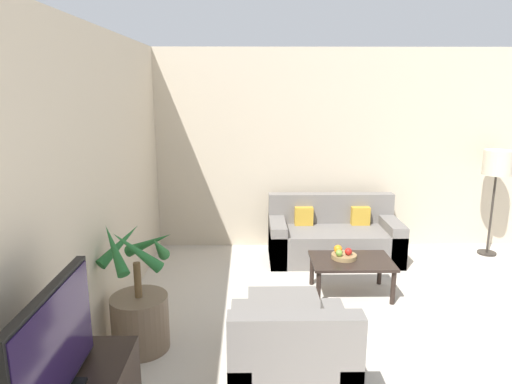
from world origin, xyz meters
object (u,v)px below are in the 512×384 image
at_px(sofa_loveseat, 333,238).
at_px(apple_red, 348,251).
at_px(armchair, 290,359).
at_px(potted_palm, 140,309).
at_px(coffee_table, 351,264).
at_px(orange_fruit, 338,249).
at_px(ottoman, 283,317).
at_px(floor_lamp, 497,167).
at_px(apple_green, 339,253).
at_px(fruit_bowl, 344,256).
at_px(television, 54,347).

xyz_separation_m(sofa_loveseat, apple_red, (-0.03, -1.03, 0.20)).
bearing_deg(armchair, potted_palm, 154.62).
distance_m(potted_palm, apple_red, 2.25).
relative_size(coffee_table, orange_fruit, 9.41).
bearing_deg(orange_fruit, coffee_table, -31.54).
bearing_deg(potted_palm, apple_red, 27.55).
bearing_deg(ottoman, floor_lamp, 35.05).
relative_size(sofa_loveseat, apple_green, 22.44).
bearing_deg(apple_green, fruit_bowl, 40.90).
xyz_separation_m(potted_palm, armchair, (1.23, -0.58, -0.10)).
distance_m(sofa_loveseat, armchair, 2.77).
bearing_deg(sofa_loveseat, television, -119.82).
xyz_separation_m(sofa_loveseat, floor_lamp, (2.11, 0.13, 0.91)).
bearing_deg(fruit_bowl, apple_red, -28.01).
bearing_deg(armchair, coffee_table, 63.65).
distance_m(television, sofa_loveseat, 4.19).
bearing_deg(television, apple_green, 52.78).
xyz_separation_m(potted_palm, coffee_table, (2.03, 1.02, -0.02)).
relative_size(coffee_table, apple_green, 11.64).
relative_size(coffee_table, ottoman, 1.37).
distance_m(armchair, ottoman, 0.75).
bearing_deg(potted_palm, orange_fruit, 30.19).
height_order(potted_palm, ottoman, potted_palm).
distance_m(orange_fruit, ottoman, 1.18).
height_order(apple_green, armchair, armchair).
relative_size(sofa_loveseat, coffee_table, 1.93).
xyz_separation_m(fruit_bowl, armchair, (-0.72, -1.65, -0.15)).
xyz_separation_m(television, potted_palm, (0.03, 1.52, -0.59)).
distance_m(television, apple_red, 3.30).
relative_size(apple_red, apple_green, 1.07).
relative_size(floor_lamp, coffee_table, 1.63).
bearing_deg(television, ottoman, 53.04).
xyz_separation_m(television, orange_fruit, (1.93, 2.62, -0.47)).
distance_m(television, armchair, 1.72).
bearing_deg(fruit_bowl, apple_green, -139.10).
xyz_separation_m(floor_lamp, orange_fruit, (-2.24, -1.09, -0.70)).
distance_m(apple_red, apple_green, 0.11).
relative_size(floor_lamp, apple_green, 18.97).
bearing_deg(armchair, television, -143.48).
distance_m(floor_lamp, apple_red, 2.53).
xyz_separation_m(fruit_bowl, ottoman, (-0.72, -0.90, -0.23)).
bearing_deg(armchair, apple_green, 67.62).
xyz_separation_m(coffee_table, armchair, (-0.80, -1.61, -0.08)).
bearing_deg(apple_red, coffee_table, -30.87).
height_order(television, apple_green, television).
xyz_separation_m(potted_palm, floor_lamp, (4.13, 2.20, 0.83)).
height_order(apple_red, ottoman, apple_red).
relative_size(armchair, ottoman, 1.41).
bearing_deg(sofa_loveseat, potted_palm, -134.43).
relative_size(sofa_loveseat, fruit_bowl, 6.14).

